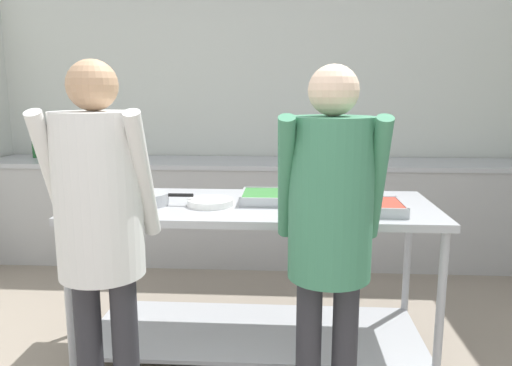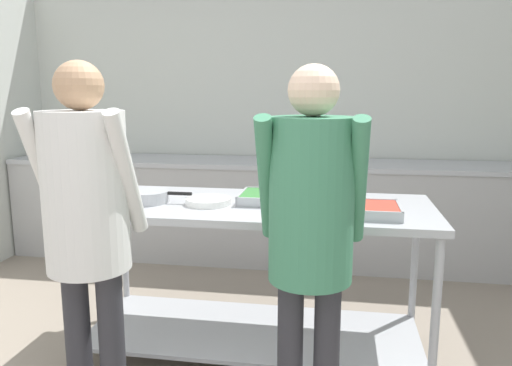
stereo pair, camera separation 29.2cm
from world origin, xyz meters
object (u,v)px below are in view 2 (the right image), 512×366
object	(u,v)px
plate_stack	(208,201)
sauce_pan	(148,196)
serving_tray_vegetables	(355,209)
water_bottle	(64,144)
guest_serving_left	(311,218)
serving_tray_roast	(274,198)
guest_serving_right	(87,210)

from	to	relation	value
plate_stack	sauce_pan	bearing A→B (deg)	-179.28
serving_tray_vegetables	water_bottle	world-z (taller)	water_bottle
sauce_pan	plate_stack	distance (m)	0.35
serving_tray_vegetables	water_bottle	size ratio (longest dim) A/B	1.89
water_bottle	serving_tray_vegetables	bearing A→B (deg)	-34.95
plate_stack	guest_serving_left	world-z (taller)	guest_serving_left
sauce_pan	serving_tray_roast	distance (m)	0.72
sauce_pan	plate_stack	size ratio (longest dim) A/B	1.48
plate_stack	serving_tray_vegetables	size ratio (longest dim) A/B	0.57
plate_stack	water_bottle	bearing A→B (deg)	136.67
serving_tray_vegetables	guest_serving_left	world-z (taller)	guest_serving_left
serving_tray_roast	serving_tray_vegetables	distance (m)	0.50
serving_tray_vegetables	water_bottle	xyz separation A→B (m)	(-2.74, 1.92, 0.10)
serving_tray_roast	serving_tray_vegetables	bearing A→B (deg)	-25.18
sauce_pan	serving_tray_vegetables	distance (m)	1.17
plate_stack	water_bottle	xyz separation A→B (m)	(-1.93, 1.82, 0.10)
sauce_pan	plate_stack	xyz separation A→B (m)	(0.35, 0.00, -0.02)
guest_serving_left	plate_stack	bearing A→B (deg)	134.15
sauce_pan	plate_stack	world-z (taller)	sauce_pan
guest_serving_left	water_bottle	size ratio (longest dim) A/B	6.83
plate_stack	guest_serving_left	xyz separation A→B (m)	(0.61, -0.63, 0.09)
plate_stack	serving_tray_vegetables	bearing A→B (deg)	-6.61
serving_tray_vegetables	guest_serving_left	bearing A→B (deg)	-110.38
serving_tray_roast	guest_serving_right	world-z (taller)	guest_serving_right
serving_tray_roast	water_bottle	xyz separation A→B (m)	(-2.29, 1.70, 0.10)
water_bottle	plate_stack	bearing A→B (deg)	-43.33
serving_tray_vegetables	water_bottle	bearing A→B (deg)	145.05
sauce_pan	guest_serving_left	world-z (taller)	guest_serving_left
plate_stack	guest_serving_right	size ratio (longest dim) A/B	0.16
sauce_pan	water_bottle	xyz separation A→B (m)	(-1.58, 1.83, 0.08)
serving_tray_vegetables	plate_stack	bearing A→B (deg)	173.39
serving_tray_roast	guest_serving_right	bearing A→B (deg)	-131.72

